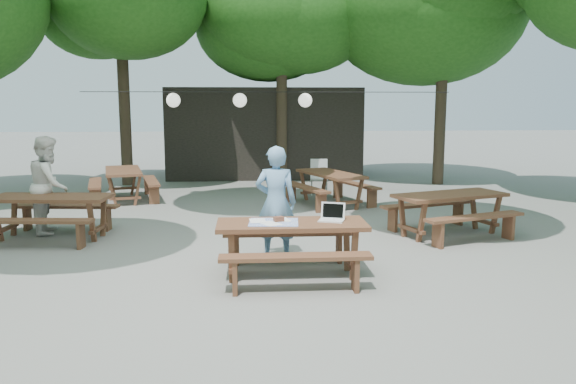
{
  "coord_description": "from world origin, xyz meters",
  "views": [
    {
      "loc": [
        -0.0,
        -7.87,
        2.32
      ],
      "look_at": [
        0.56,
        0.16,
        1.05
      ],
      "focal_mm": 35.0,
      "sensor_mm": 36.0,
      "label": 1
    }
  ],
  "objects_px": {
    "woman": "(276,202)",
    "second_person": "(49,185)",
    "main_picnic_table": "(292,249)",
    "picnic_table_nw": "(52,217)",
    "plastic_chair": "(319,184)"
  },
  "relations": [
    {
      "from": "woman",
      "to": "second_person",
      "type": "bearing_deg",
      "value": -19.02
    },
    {
      "from": "main_picnic_table",
      "to": "second_person",
      "type": "height_order",
      "value": "second_person"
    },
    {
      "from": "main_picnic_table",
      "to": "picnic_table_nw",
      "type": "bearing_deg",
      "value": 148.46
    },
    {
      "from": "main_picnic_table",
      "to": "plastic_chair",
      "type": "relative_size",
      "value": 2.22
    },
    {
      "from": "plastic_chair",
      "to": "picnic_table_nw",
      "type": "bearing_deg",
      "value": -133.78
    },
    {
      "from": "picnic_table_nw",
      "to": "second_person",
      "type": "relative_size",
      "value": 1.18
    },
    {
      "from": "woman",
      "to": "second_person",
      "type": "height_order",
      "value": "second_person"
    },
    {
      "from": "main_picnic_table",
      "to": "plastic_chair",
      "type": "height_order",
      "value": "plastic_chair"
    },
    {
      "from": "woman",
      "to": "second_person",
      "type": "relative_size",
      "value": 0.97
    },
    {
      "from": "woman",
      "to": "picnic_table_nw",
      "type": "bearing_deg",
      "value": -13.93
    },
    {
      "from": "main_picnic_table",
      "to": "woman",
      "type": "bearing_deg",
      "value": 99.68
    },
    {
      "from": "picnic_table_nw",
      "to": "second_person",
      "type": "bearing_deg",
      "value": 115.09
    },
    {
      "from": "main_picnic_table",
      "to": "plastic_chair",
      "type": "bearing_deg",
      "value": 79.83
    },
    {
      "from": "main_picnic_table",
      "to": "second_person",
      "type": "xyz_separation_m",
      "value": [
        -4.16,
        2.94,
        0.49
      ]
    },
    {
      "from": "picnic_table_nw",
      "to": "main_picnic_table",
      "type": "bearing_deg",
      "value": -26.37
    }
  ]
}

